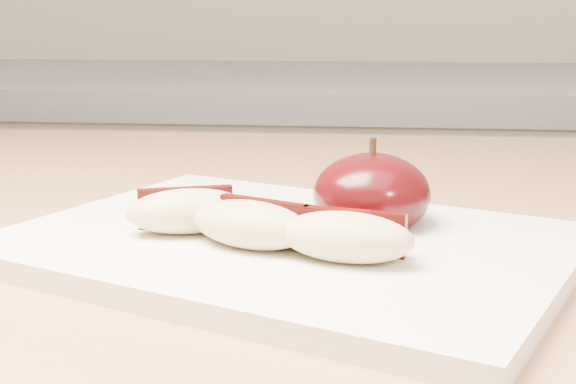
# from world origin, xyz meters

# --- Properties ---
(back_cabinet) EXTENTS (2.40, 0.62, 0.94)m
(back_cabinet) POSITION_xyz_m (0.00, 1.20, 0.47)
(back_cabinet) COLOR silver
(back_cabinet) RESTS_ON ground
(cutting_board) EXTENTS (0.37, 0.33, 0.01)m
(cutting_board) POSITION_xyz_m (0.04, 0.37, 0.91)
(cutting_board) COLOR silver
(cutting_board) RESTS_ON island_counter
(apple_half) EXTENTS (0.07, 0.07, 0.06)m
(apple_half) POSITION_xyz_m (0.09, 0.40, 0.93)
(apple_half) COLOR black
(apple_half) RESTS_ON cutting_board
(apple_wedge_a) EXTENTS (0.08, 0.05, 0.03)m
(apple_wedge_a) POSITION_xyz_m (-0.02, 0.37, 0.92)
(apple_wedge_a) COLOR tan
(apple_wedge_a) RESTS_ON cutting_board
(apple_wedge_b) EXTENTS (0.08, 0.06, 0.03)m
(apple_wedge_b) POSITION_xyz_m (0.02, 0.34, 0.92)
(apple_wedge_b) COLOR tan
(apple_wedge_b) RESTS_ON cutting_board
(apple_wedge_c) EXTENTS (0.08, 0.05, 0.03)m
(apple_wedge_c) POSITION_xyz_m (0.07, 0.32, 0.92)
(apple_wedge_c) COLOR tan
(apple_wedge_c) RESTS_ON cutting_board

